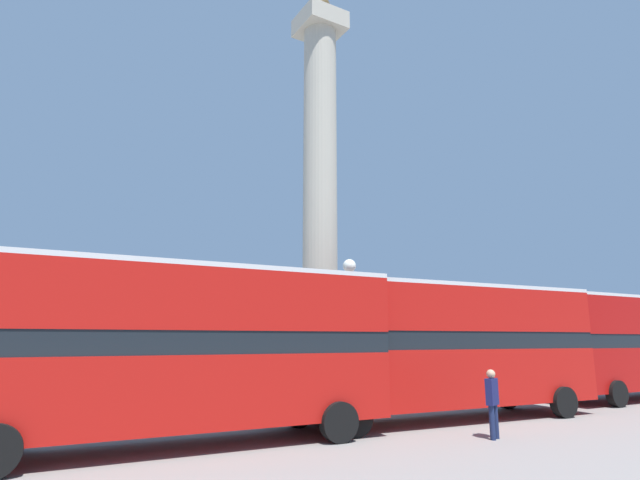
# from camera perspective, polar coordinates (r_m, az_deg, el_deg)

# --- Properties ---
(ground_plane) EXTENTS (200.00, 200.00, 0.00)m
(ground_plane) POSITION_cam_1_polar(r_m,az_deg,el_deg) (22.01, 0.00, -17.93)
(ground_plane) COLOR gray
(monument_column) EXTENTS (6.18, 6.18, 19.15)m
(monument_column) POSITION_cam_1_polar(r_m,az_deg,el_deg) (21.98, 0.00, -5.33)
(monument_column) COLOR #ADA593
(monument_column) RESTS_ON ground_plane
(bus_a) EXTENTS (10.65, 3.28, 4.35)m
(bus_a) POSITION_cam_1_polar(r_m,az_deg,el_deg) (13.05, -15.25, -11.50)
(bus_a) COLOR #B7140F
(bus_a) RESTS_ON ground_plane
(bus_b) EXTENTS (10.52, 3.26, 4.38)m
(bus_b) POSITION_cam_1_polar(r_m,az_deg,el_deg) (26.70, 32.23, -9.86)
(bus_b) COLOR #A80F0C
(bus_b) RESTS_ON ground_plane
(bus_c) EXTENTS (11.51, 3.62, 4.31)m
(bus_c) POSITION_cam_1_polar(r_m,az_deg,el_deg) (17.16, 13.67, -11.50)
(bus_c) COLOR #B7140F
(bus_c) RESTS_ON ground_plane
(equestrian_statue) EXTENTS (3.66, 2.88, 6.14)m
(equestrian_statue) POSITION_cam_1_polar(r_m,az_deg,el_deg) (22.72, -27.09, -12.09)
(equestrian_statue) COLOR #ADA593
(equestrian_statue) RESTS_ON ground_plane
(street_lamp) EXTENTS (0.49, 0.49, 5.46)m
(street_lamp) POSITION_cam_1_polar(r_m,az_deg,el_deg) (18.30, 3.45, -8.63)
(street_lamp) COLOR black
(street_lamp) RESTS_ON ground_plane
(pedestrian_near_lamp) EXTENTS (0.50, 0.33, 1.76)m
(pedestrian_near_lamp) POSITION_cam_1_polar(r_m,az_deg,el_deg) (14.47, 19.10, -16.82)
(pedestrian_near_lamp) COLOR #192347
(pedestrian_near_lamp) RESTS_ON ground_plane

